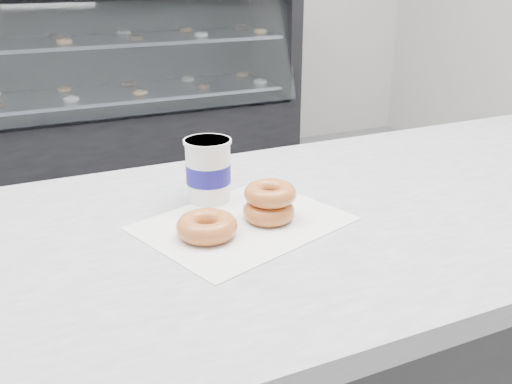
# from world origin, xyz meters

# --- Properties ---
(display_case) EXTENTS (2.40, 0.74, 1.25)m
(display_case) POSITION_xyz_m (0.00, 2.12, 0.49)
(display_case) COLOR black
(display_case) RESTS_ON ground
(wax_paper) EXTENTS (0.40, 0.35, 0.00)m
(wax_paper) POSITION_xyz_m (-0.23, -0.59, 0.90)
(wax_paper) COLOR silver
(wax_paper) RESTS_ON counter
(donut_single) EXTENTS (0.11, 0.11, 0.04)m
(donut_single) POSITION_xyz_m (-0.31, -0.62, 0.92)
(donut_single) COLOR orange
(donut_single) RESTS_ON wax_paper
(donut_stack) EXTENTS (0.12, 0.12, 0.06)m
(donut_stack) POSITION_xyz_m (-0.18, -0.60, 0.93)
(donut_stack) COLOR orange
(donut_stack) RESTS_ON wax_paper
(coffee_cup) EXTENTS (0.10, 0.10, 0.12)m
(coffee_cup) POSITION_xyz_m (-0.25, -0.47, 0.96)
(coffee_cup) COLOR white
(coffee_cup) RESTS_ON counter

